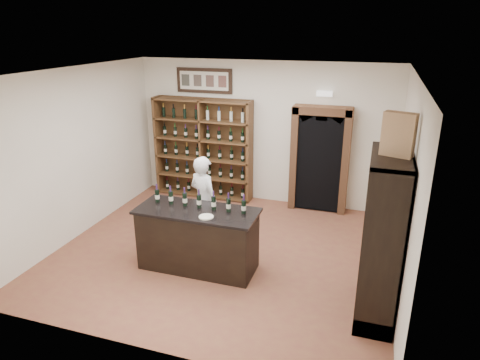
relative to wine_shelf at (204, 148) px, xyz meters
name	(u,v)px	position (x,y,z in m)	size (l,w,h in m)	color
floor	(223,251)	(1.30, -2.33, -1.10)	(5.50, 5.50, 0.00)	brown
ceiling	(221,72)	(1.30, -2.33, 1.90)	(5.50, 5.50, 0.00)	white
wall_back	(263,133)	(1.30, 0.17, 0.40)	(5.50, 0.04, 3.00)	white
wall_left	(78,153)	(-1.45, -2.33, 0.40)	(0.04, 5.00, 3.00)	white
wall_right	(405,187)	(4.05, -2.33, 0.40)	(0.04, 5.00, 3.00)	white
wine_shelf	(204,148)	(0.00, 0.00, 0.00)	(2.20, 0.38, 2.20)	brown
framed_picture	(204,81)	(0.00, 0.14, 1.45)	(1.25, 0.04, 0.52)	black
arched_doorway	(320,157)	(2.55, 0.00, 0.04)	(1.17, 0.35, 2.17)	black
emergency_light	(325,94)	(2.55, 0.09, 1.30)	(0.30, 0.10, 0.10)	white
tasting_counter	(198,239)	(1.10, -2.93, -0.61)	(1.88, 0.78, 1.00)	black
counter_bottle_0	(157,196)	(0.38, -2.84, 0.01)	(0.07, 0.07, 0.30)	black
counter_bottle_1	(171,197)	(0.62, -2.84, 0.01)	(0.07, 0.07, 0.30)	black
counter_bottle_2	(185,199)	(0.86, -2.84, 0.01)	(0.07, 0.07, 0.30)	black
counter_bottle_3	(199,201)	(1.10, -2.84, 0.01)	(0.07, 0.07, 0.30)	black
counter_bottle_4	(214,203)	(1.34, -2.84, 0.01)	(0.07, 0.07, 0.30)	black
counter_bottle_5	(229,205)	(1.58, -2.84, 0.01)	(0.07, 0.07, 0.30)	black
counter_bottle_6	(244,207)	(1.82, -2.84, 0.01)	(0.07, 0.07, 0.30)	black
side_cabinet	(382,262)	(3.82, -3.23, -0.35)	(0.48, 1.20, 2.20)	black
shopkeeper	(204,201)	(0.87, -2.12, -0.30)	(0.58, 0.38, 1.60)	white
plate	(206,217)	(1.34, -3.14, -0.09)	(0.22, 0.22, 0.02)	beige
wine_crate	(399,135)	(3.83, -3.25, 1.36)	(0.37, 0.15, 0.52)	tan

